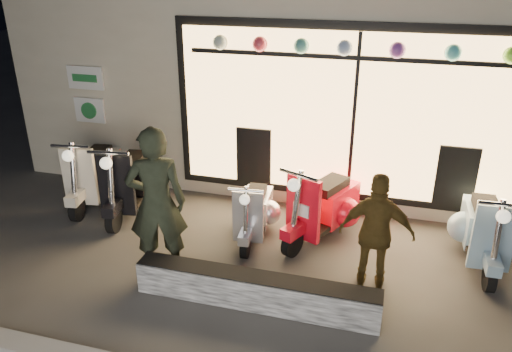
% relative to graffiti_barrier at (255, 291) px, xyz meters
% --- Properties ---
extents(ground, '(40.00, 40.00, 0.00)m').
position_rel_graffiti_barrier_xyz_m(ground, '(-0.05, 0.65, -0.20)').
color(ground, '#383533').
rests_on(ground, ground).
extents(shop_building, '(10.20, 6.23, 4.20)m').
position_rel_graffiti_barrier_xyz_m(shop_building, '(-0.05, 5.63, 1.90)').
color(shop_building, beige).
rests_on(shop_building, ground).
extents(graffiti_barrier, '(2.80, 0.28, 0.40)m').
position_rel_graffiti_barrier_xyz_m(graffiti_barrier, '(0.00, 0.00, 0.00)').
color(graffiti_barrier, black).
rests_on(graffiti_barrier, ground).
extents(scooter_silver, '(0.48, 1.29, 0.92)m').
position_rel_graffiti_barrier_xyz_m(scooter_silver, '(-0.46, 1.60, 0.17)').
color(scooter_silver, black).
rests_on(scooter_silver, ground).
extents(scooter_red, '(0.91, 1.54, 1.12)m').
position_rel_graffiti_barrier_xyz_m(scooter_red, '(0.51, 1.88, 0.25)').
color(scooter_red, black).
rests_on(scooter_red, ground).
extents(scooter_black, '(0.68, 1.64, 1.17)m').
position_rel_graffiti_barrier_xyz_m(scooter_black, '(-2.55, 1.89, 0.27)').
color(scooter_black, black).
rests_on(scooter_black, ground).
extents(scooter_cream, '(0.68, 1.60, 1.14)m').
position_rel_graffiti_barrier_xyz_m(scooter_cream, '(-3.28, 2.03, 0.26)').
color(scooter_cream, black).
rests_on(scooter_cream, ground).
extents(scooter_blue, '(0.49, 1.50, 1.08)m').
position_rel_graffiti_barrier_xyz_m(scooter_blue, '(2.58, 1.82, 0.23)').
color(scooter_blue, black).
rests_on(scooter_blue, ground).
extents(man, '(0.82, 0.69, 1.93)m').
position_rel_graffiti_barrier_xyz_m(man, '(-1.32, 0.32, 0.76)').
color(man, black).
rests_on(man, ground).
extents(woman, '(0.87, 0.37, 1.47)m').
position_rel_graffiti_barrier_xyz_m(woman, '(1.25, 0.74, 0.54)').
color(woman, brown).
rests_on(woman, ground).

